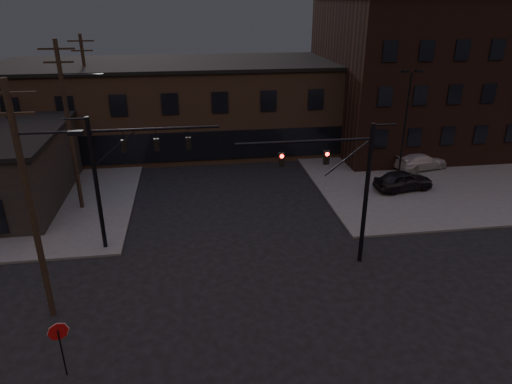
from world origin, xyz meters
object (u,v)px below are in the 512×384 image
at_px(parked_car_lot_a, 403,180).
at_px(car_crossing, 265,144).
at_px(stop_sign, 59,337).
at_px(parked_car_lot_b, 421,161).
at_px(traffic_signal_far, 118,169).
at_px(traffic_signal_near, 347,181).

relative_size(parked_car_lot_a, car_crossing, 1.12).
bearing_deg(stop_sign, parked_car_lot_b, 38.62).
relative_size(traffic_signal_far, stop_sign, 3.23).
relative_size(parked_car_lot_a, parked_car_lot_b, 0.95).
bearing_deg(parked_car_lot_b, car_crossing, 45.85).
bearing_deg(car_crossing, traffic_signal_near, -99.51).
xyz_separation_m(traffic_signal_near, parked_car_lot_a, (7.95, 9.21, -4.01)).
xyz_separation_m(traffic_signal_near, stop_sign, (-13.36, -6.49, -3.09)).
relative_size(stop_sign, car_crossing, 0.61).
xyz_separation_m(parked_car_lot_b, car_crossing, (-12.37, 7.62, -0.17)).
height_order(traffic_signal_far, car_crossing, traffic_signal_far).
bearing_deg(traffic_signal_far, parked_car_lot_a, 15.92).
distance_m(parked_car_lot_a, car_crossing, 14.72).
height_order(stop_sign, car_crossing, stop_sign).
xyz_separation_m(traffic_signal_near, car_crossing, (-0.83, 21.02, -4.27)).
relative_size(traffic_signal_far, car_crossing, 1.98).
bearing_deg(car_crossing, stop_sign, -126.26).
bearing_deg(traffic_signal_far, traffic_signal_near, -16.17).
xyz_separation_m(parked_car_lot_a, parked_car_lot_b, (3.59, 4.19, -0.08)).
bearing_deg(parked_car_lot_a, car_crossing, 28.32).
distance_m(stop_sign, car_crossing, 30.25).
relative_size(traffic_signal_far, parked_car_lot_a, 1.77).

